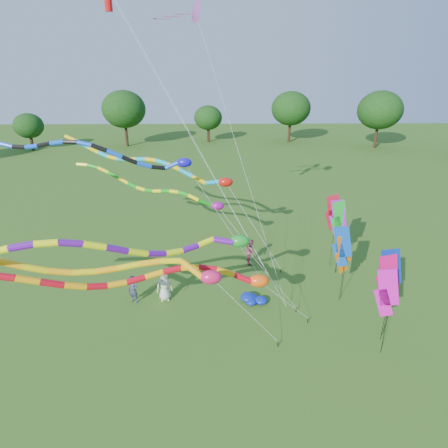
{
  "coord_description": "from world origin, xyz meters",
  "views": [
    {
      "loc": [
        -1.31,
        -13.34,
        12.56
      ],
      "look_at": [
        -0.95,
        5.2,
        4.8
      ],
      "focal_mm": 30.0,
      "sensor_mm": 36.0,
      "label": 1
    }
  ],
  "objects_px": {
    "blue_nylon_heap": "(257,301)",
    "person_c": "(251,251)",
    "tube_kite_orange": "(94,266)",
    "person_b": "(133,290)",
    "person_a": "(164,286)",
    "tube_kite_red": "(167,278)"
  },
  "relations": [
    {
      "from": "blue_nylon_heap",
      "to": "person_b",
      "type": "xyz_separation_m",
      "value": [
        -7.06,
        0.31,
        0.66
      ]
    },
    {
      "from": "blue_nylon_heap",
      "to": "person_c",
      "type": "relative_size",
      "value": 0.82
    },
    {
      "from": "person_b",
      "to": "person_c",
      "type": "relative_size",
      "value": 0.96
    },
    {
      "from": "person_a",
      "to": "person_b",
      "type": "distance_m",
      "value": 1.77
    },
    {
      "from": "blue_nylon_heap",
      "to": "tube_kite_orange",
      "type": "bearing_deg",
      "value": -151.22
    },
    {
      "from": "tube_kite_orange",
      "to": "person_a",
      "type": "height_order",
      "value": "tube_kite_orange"
    },
    {
      "from": "tube_kite_orange",
      "to": "person_c",
      "type": "height_order",
      "value": "tube_kite_orange"
    },
    {
      "from": "person_b",
      "to": "person_c",
      "type": "distance_m",
      "value": 8.48
    },
    {
      "from": "tube_kite_orange",
      "to": "person_b",
      "type": "relative_size",
      "value": 9.43
    },
    {
      "from": "blue_nylon_heap",
      "to": "person_c",
      "type": "height_order",
      "value": "person_c"
    },
    {
      "from": "person_a",
      "to": "person_c",
      "type": "relative_size",
      "value": 1.04
    },
    {
      "from": "tube_kite_red",
      "to": "tube_kite_orange",
      "type": "xyz_separation_m",
      "value": [
        -2.9,
        -0.82,
        1.13
      ]
    },
    {
      "from": "tube_kite_red",
      "to": "blue_nylon_heap",
      "type": "relative_size",
      "value": 9.68
    },
    {
      "from": "tube_kite_orange",
      "to": "blue_nylon_heap",
      "type": "bearing_deg",
      "value": 25.46
    },
    {
      "from": "blue_nylon_heap",
      "to": "person_b",
      "type": "bearing_deg",
      "value": 177.5
    },
    {
      "from": "blue_nylon_heap",
      "to": "person_b",
      "type": "relative_size",
      "value": 0.86
    },
    {
      "from": "tube_kite_red",
      "to": "blue_nylon_heap",
      "type": "height_order",
      "value": "tube_kite_red"
    },
    {
      "from": "tube_kite_red",
      "to": "person_b",
      "type": "bearing_deg",
      "value": 113.02
    },
    {
      "from": "tube_kite_red",
      "to": "tube_kite_orange",
      "type": "distance_m",
      "value": 3.22
    },
    {
      "from": "person_b",
      "to": "tube_kite_red",
      "type": "bearing_deg",
      "value": -30.21
    },
    {
      "from": "tube_kite_red",
      "to": "person_c",
      "type": "bearing_deg",
      "value": 48.4
    },
    {
      "from": "tube_kite_orange",
      "to": "blue_nylon_heap",
      "type": "height_order",
      "value": "tube_kite_orange"
    }
  ]
}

